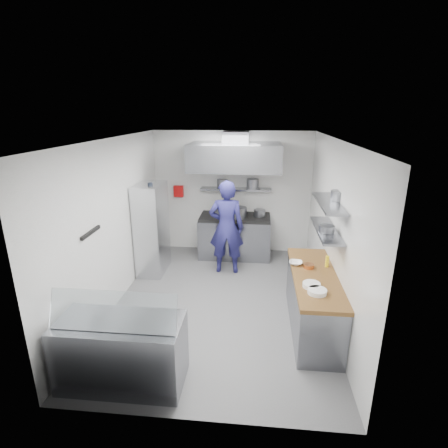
# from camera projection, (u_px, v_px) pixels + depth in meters

# --- Properties ---
(floor) EXTENTS (5.00, 5.00, 0.00)m
(floor) POSITION_uv_depth(u_px,v_px,m) (221.00, 302.00, 6.17)
(floor) COLOR #4B4B4D
(floor) RESTS_ON ground
(ceiling) EXTENTS (5.00, 5.00, 0.00)m
(ceiling) POSITION_uv_depth(u_px,v_px,m) (220.00, 139.00, 5.30)
(ceiling) COLOR silver
(ceiling) RESTS_ON wall_back
(wall_back) EXTENTS (3.60, 2.80, 0.02)m
(wall_back) POSITION_uv_depth(u_px,v_px,m) (232.00, 193.00, 8.10)
(wall_back) COLOR white
(wall_back) RESTS_ON floor
(wall_front) EXTENTS (3.60, 2.80, 0.02)m
(wall_front) POSITION_uv_depth(u_px,v_px,m) (192.00, 308.00, 3.37)
(wall_front) COLOR white
(wall_front) RESTS_ON floor
(wall_left) EXTENTS (2.80, 5.00, 0.02)m
(wall_left) POSITION_uv_depth(u_px,v_px,m) (115.00, 223.00, 5.90)
(wall_left) COLOR white
(wall_left) RESTS_ON floor
(wall_right) EXTENTS (2.80, 5.00, 0.02)m
(wall_right) POSITION_uv_depth(u_px,v_px,m) (332.00, 230.00, 5.56)
(wall_right) COLOR white
(wall_right) RESTS_ON floor
(gas_range) EXTENTS (1.60, 0.80, 0.90)m
(gas_range) POSITION_uv_depth(u_px,v_px,m) (235.00, 237.00, 8.00)
(gas_range) COLOR gray
(gas_range) RESTS_ON floor
(cooktop) EXTENTS (1.57, 0.78, 0.06)m
(cooktop) POSITION_uv_depth(u_px,v_px,m) (235.00, 217.00, 7.86)
(cooktop) COLOR black
(cooktop) RESTS_ON gas_range
(stock_pot_left) EXTENTS (0.29, 0.29, 0.20)m
(stock_pot_left) POSITION_uv_depth(u_px,v_px,m) (221.00, 212.00, 7.80)
(stock_pot_left) COLOR slate
(stock_pot_left) RESTS_ON cooktop
(stock_pot_mid) EXTENTS (0.33, 0.33, 0.24)m
(stock_pot_mid) POSITION_uv_depth(u_px,v_px,m) (239.00, 213.00, 7.68)
(stock_pot_mid) COLOR slate
(stock_pot_mid) RESTS_ON cooktop
(stock_pot_right) EXTENTS (0.25, 0.25, 0.16)m
(stock_pot_right) POSITION_uv_depth(u_px,v_px,m) (260.00, 213.00, 7.78)
(stock_pot_right) COLOR slate
(stock_pot_right) RESTS_ON cooktop
(over_range_shelf) EXTENTS (1.60, 0.30, 0.04)m
(over_range_shelf) POSITION_uv_depth(u_px,v_px,m) (236.00, 189.00, 7.90)
(over_range_shelf) COLOR gray
(over_range_shelf) RESTS_ON wall_back
(shelf_pot_a) EXTENTS (0.25, 0.25, 0.18)m
(shelf_pot_a) POSITION_uv_depth(u_px,v_px,m) (222.00, 183.00, 8.02)
(shelf_pot_a) COLOR slate
(shelf_pot_a) RESTS_ON over_range_shelf
(shelf_pot_b) EXTENTS (0.27, 0.27, 0.22)m
(shelf_pot_b) POSITION_uv_depth(u_px,v_px,m) (253.00, 184.00, 7.83)
(shelf_pot_b) COLOR slate
(shelf_pot_b) RESTS_ON over_range_shelf
(extractor_hood) EXTENTS (1.90, 1.15, 0.55)m
(extractor_hood) POSITION_uv_depth(u_px,v_px,m) (235.00, 157.00, 7.27)
(extractor_hood) COLOR gray
(extractor_hood) RESTS_ON wall_back
(hood_duct) EXTENTS (0.55, 0.55, 0.24)m
(hood_duct) POSITION_uv_depth(u_px,v_px,m) (236.00, 137.00, 7.36)
(hood_duct) COLOR slate
(hood_duct) RESTS_ON extractor_hood
(red_firebox) EXTENTS (0.22, 0.10, 0.26)m
(red_firebox) POSITION_uv_depth(u_px,v_px,m) (179.00, 191.00, 8.15)
(red_firebox) COLOR red
(red_firebox) RESTS_ON wall_back
(chef) EXTENTS (0.72, 0.49, 1.93)m
(chef) POSITION_uv_depth(u_px,v_px,m) (226.00, 227.00, 7.06)
(chef) COLOR navy
(chef) RESTS_ON floor
(wire_rack) EXTENTS (0.50, 0.90, 1.85)m
(wire_rack) POSITION_uv_depth(u_px,v_px,m) (152.00, 229.00, 7.10)
(wire_rack) COLOR silver
(wire_rack) RESTS_ON floor
(rack_bin_a) EXTENTS (0.15, 0.19, 0.17)m
(rack_bin_a) POSITION_uv_depth(u_px,v_px,m) (149.00, 239.00, 6.91)
(rack_bin_a) COLOR white
(rack_bin_a) RESTS_ON wire_rack
(rack_bin_b) EXTENTS (0.14, 0.18, 0.16)m
(rack_bin_b) POSITION_uv_depth(u_px,v_px,m) (154.00, 208.00, 7.19)
(rack_bin_b) COLOR yellow
(rack_bin_b) RESTS_ON wire_rack
(rack_jar) EXTENTS (0.10, 0.10, 0.18)m
(rack_jar) POSITION_uv_depth(u_px,v_px,m) (150.00, 187.00, 6.75)
(rack_jar) COLOR black
(rack_jar) RESTS_ON wire_rack
(knife_strip) EXTENTS (0.04, 0.55, 0.05)m
(knife_strip) POSITION_uv_depth(u_px,v_px,m) (91.00, 233.00, 5.00)
(knife_strip) COLOR black
(knife_strip) RESTS_ON wall_left
(prep_counter_base) EXTENTS (0.62, 2.00, 0.84)m
(prep_counter_base) POSITION_uv_depth(u_px,v_px,m) (313.00, 303.00, 5.33)
(prep_counter_base) COLOR gray
(prep_counter_base) RESTS_ON floor
(prep_counter_top) EXTENTS (0.65, 2.04, 0.06)m
(prep_counter_top) POSITION_uv_depth(u_px,v_px,m) (315.00, 276.00, 5.19)
(prep_counter_top) COLOR brown
(prep_counter_top) RESTS_ON prep_counter_base
(plate_stack_a) EXTENTS (0.25, 0.25, 0.06)m
(plate_stack_a) POSITION_uv_depth(u_px,v_px,m) (317.00, 291.00, 4.63)
(plate_stack_a) COLOR white
(plate_stack_a) RESTS_ON prep_counter_top
(plate_stack_b) EXTENTS (0.24, 0.24, 0.06)m
(plate_stack_b) POSITION_uv_depth(u_px,v_px,m) (311.00, 285.00, 4.80)
(plate_stack_b) COLOR white
(plate_stack_b) RESTS_ON prep_counter_top
(copper_pan) EXTENTS (0.16, 0.16, 0.06)m
(copper_pan) POSITION_uv_depth(u_px,v_px,m) (309.00, 266.00, 5.39)
(copper_pan) COLOR orange
(copper_pan) RESTS_ON prep_counter_top
(squeeze_bottle) EXTENTS (0.06, 0.06, 0.18)m
(squeeze_bottle) POSITION_uv_depth(u_px,v_px,m) (327.00, 261.00, 5.41)
(squeeze_bottle) COLOR yellow
(squeeze_bottle) RESTS_ON prep_counter_top
(mixing_bowl) EXTENTS (0.24, 0.24, 0.05)m
(mixing_bowl) POSITION_uv_depth(u_px,v_px,m) (296.00, 263.00, 5.51)
(mixing_bowl) COLOR white
(mixing_bowl) RESTS_ON prep_counter_top
(wall_shelf_lower) EXTENTS (0.30, 1.30, 0.04)m
(wall_shelf_lower) POSITION_uv_depth(u_px,v_px,m) (326.00, 230.00, 5.26)
(wall_shelf_lower) COLOR gray
(wall_shelf_lower) RESTS_ON wall_right
(wall_shelf_upper) EXTENTS (0.30, 1.30, 0.04)m
(wall_shelf_upper) POSITION_uv_depth(u_px,v_px,m) (329.00, 203.00, 5.13)
(wall_shelf_upper) COLOR gray
(wall_shelf_upper) RESTS_ON wall_right
(shelf_pot_c) EXTENTS (0.22, 0.22, 0.10)m
(shelf_pot_c) POSITION_uv_depth(u_px,v_px,m) (327.00, 229.00, 5.10)
(shelf_pot_c) COLOR slate
(shelf_pot_c) RESTS_ON wall_shelf_lower
(shelf_pot_d) EXTENTS (0.28, 0.28, 0.14)m
(shelf_pot_d) POSITION_uv_depth(u_px,v_px,m) (340.00, 196.00, 5.20)
(shelf_pot_d) COLOR slate
(shelf_pot_d) RESTS_ON wall_shelf_upper
(display_case) EXTENTS (1.50, 0.70, 0.85)m
(display_case) POSITION_uv_depth(u_px,v_px,m) (122.00, 352.00, 4.24)
(display_case) COLOR gray
(display_case) RESTS_ON floor
(display_glass) EXTENTS (1.47, 0.19, 0.42)m
(display_glass) POSITION_uv_depth(u_px,v_px,m) (113.00, 311.00, 3.92)
(display_glass) COLOR silver
(display_glass) RESTS_ON display_case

